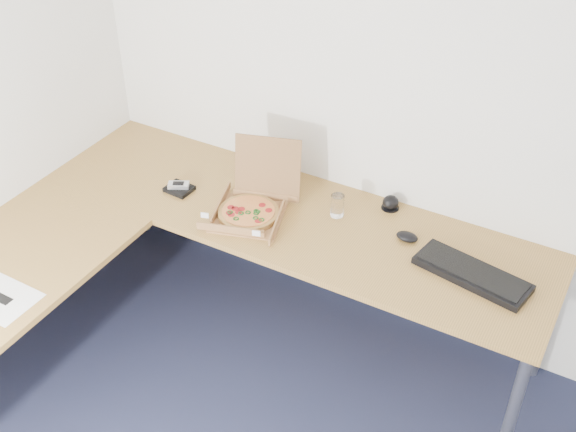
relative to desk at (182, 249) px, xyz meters
The scene contains 9 objects.
room_shell 1.39m from the desk, 49.77° to the right, with size 3.50×3.50×2.50m, color white, non-canonical shape.
desk is the anchor object (origin of this frame).
pizza_box 0.38m from the desk, 65.16° to the left, with size 0.32×0.37×0.32m.
drinking_glass 0.74m from the desk, 46.02° to the left, with size 0.06×0.06×0.11m, color white.
keyboard 1.27m from the desk, 19.02° to the left, with size 0.49×0.17×0.03m, color black.
mouse 1.01m from the desk, 30.65° to the left, with size 0.10×0.07×0.04m, color black.
wallet 0.42m from the desk, 127.43° to the left, with size 0.13×0.11×0.02m, color black.
phone 0.43m from the desk, 127.71° to the left, with size 0.10×0.05×0.02m, color #B2B5BA.
dome_speaker 1.00m from the desk, 44.88° to the left, with size 0.09×0.09×0.07m, color black.
Camera 1 is at (0.82, -0.99, 2.75)m, focal length 45.08 mm.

